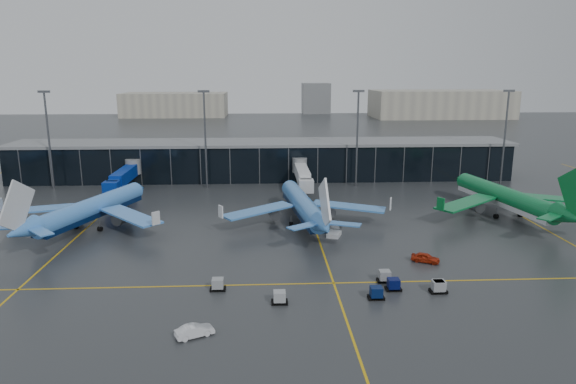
{
  "coord_description": "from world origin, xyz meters",
  "views": [
    {
      "loc": [
        -0.2,
        -84.35,
        30.03
      ],
      "look_at": [
        5.0,
        18.0,
        6.0
      ],
      "focal_mm": 32.0,
      "sensor_mm": 36.0,
      "label": 1
    }
  ],
  "objects_px": {
    "airliner_klm_near": "(303,194)",
    "airliner_aer_lingus": "(505,185)",
    "service_van_white": "(195,331)",
    "airliner_arkefly": "(92,196)",
    "mobile_airstair": "(334,232)",
    "service_van_red": "(425,258)",
    "baggage_carts": "(362,287)"
  },
  "relations": [
    {
      "from": "airliner_klm_near",
      "to": "baggage_carts",
      "type": "bearing_deg",
      "value": -87.94
    },
    {
      "from": "airliner_arkefly",
      "to": "airliner_klm_near",
      "type": "xyz_separation_m",
      "value": [
        41.56,
        0.83,
        -0.16
      ]
    },
    {
      "from": "airliner_klm_near",
      "to": "baggage_carts",
      "type": "height_order",
      "value": "airliner_klm_near"
    },
    {
      "from": "airliner_arkefly",
      "to": "airliner_aer_lingus",
      "type": "xyz_separation_m",
      "value": [
        84.97,
        4.45,
        0.26
      ]
    },
    {
      "from": "mobile_airstair",
      "to": "service_van_red",
      "type": "height_order",
      "value": "mobile_airstair"
    },
    {
      "from": "airliner_aer_lingus",
      "to": "service_van_red",
      "type": "bearing_deg",
      "value": -142.85
    },
    {
      "from": "mobile_airstair",
      "to": "service_van_red",
      "type": "distance_m",
      "value": 19.12
    },
    {
      "from": "mobile_airstair",
      "to": "service_van_red",
      "type": "xyz_separation_m",
      "value": [
        12.91,
        -14.1,
        -0.0
      ]
    },
    {
      "from": "airliner_klm_near",
      "to": "service_van_red",
      "type": "bearing_deg",
      "value": -59.23
    },
    {
      "from": "mobile_airstair",
      "to": "service_van_red",
      "type": "bearing_deg",
      "value": -26.75
    },
    {
      "from": "service_van_white",
      "to": "airliner_arkefly",
      "type": "bearing_deg",
      "value": 3.97
    },
    {
      "from": "baggage_carts",
      "to": "service_van_red",
      "type": "xyz_separation_m",
      "value": [
        12.53,
        11.06,
        0.01
      ]
    },
    {
      "from": "airliner_klm_near",
      "to": "airliner_aer_lingus",
      "type": "height_order",
      "value": "airliner_aer_lingus"
    },
    {
      "from": "baggage_carts",
      "to": "mobile_airstair",
      "type": "xyz_separation_m",
      "value": [
        -0.38,
        25.17,
        0.01
      ]
    },
    {
      "from": "airliner_arkefly",
      "to": "service_van_white",
      "type": "xyz_separation_m",
      "value": [
        25.4,
        -44.64,
        -5.55
      ]
    },
    {
      "from": "airliner_arkefly",
      "to": "service_van_white",
      "type": "height_order",
      "value": "airliner_arkefly"
    },
    {
      "from": "airliner_aer_lingus",
      "to": "service_van_white",
      "type": "distance_m",
      "value": 77.41
    },
    {
      "from": "airliner_aer_lingus",
      "to": "service_van_white",
      "type": "height_order",
      "value": "airliner_aer_lingus"
    },
    {
      "from": "airliner_arkefly",
      "to": "mobile_airstair",
      "type": "xyz_separation_m",
      "value": [
        46.76,
        -8.29,
        -5.52
      ]
    },
    {
      "from": "airliner_klm_near",
      "to": "service_van_white",
      "type": "xyz_separation_m",
      "value": [
        -16.16,
        -45.47,
        -5.39
      ]
    },
    {
      "from": "service_van_white",
      "to": "mobile_airstair",
      "type": "bearing_deg",
      "value": -56.11
    },
    {
      "from": "airliner_arkefly",
      "to": "airliner_klm_near",
      "type": "distance_m",
      "value": 41.57
    },
    {
      "from": "service_van_red",
      "to": "mobile_airstair",
      "type": "bearing_deg",
      "value": 70.55
    },
    {
      "from": "airliner_klm_near",
      "to": "service_van_red",
      "type": "xyz_separation_m",
      "value": [
        18.1,
        -23.22,
        -5.37
      ]
    },
    {
      "from": "mobile_airstair",
      "to": "service_van_white",
      "type": "height_order",
      "value": "mobile_airstair"
    },
    {
      "from": "airliner_arkefly",
      "to": "airliner_klm_near",
      "type": "bearing_deg",
      "value": 20.52
    },
    {
      "from": "airliner_klm_near",
      "to": "airliner_aer_lingus",
      "type": "distance_m",
      "value": 43.56
    },
    {
      "from": "airliner_aer_lingus",
      "to": "service_van_red",
      "type": "distance_m",
      "value": 37.33
    },
    {
      "from": "baggage_carts",
      "to": "service_van_white",
      "type": "relative_size",
      "value": 7.35
    },
    {
      "from": "airliner_klm_near",
      "to": "baggage_carts",
      "type": "xyz_separation_m",
      "value": [
        5.57,
        -34.28,
        -5.38
      ]
    },
    {
      "from": "airliner_aer_lingus",
      "to": "service_van_white",
      "type": "xyz_separation_m",
      "value": [
        -59.57,
        -49.09,
        -5.8
      ]
    },
    {
      "from": "airliner_arkefly",
      "to": "service_van_red",
      "type": "bearing_deg",
      "value": -1.2
    }
  ]
}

